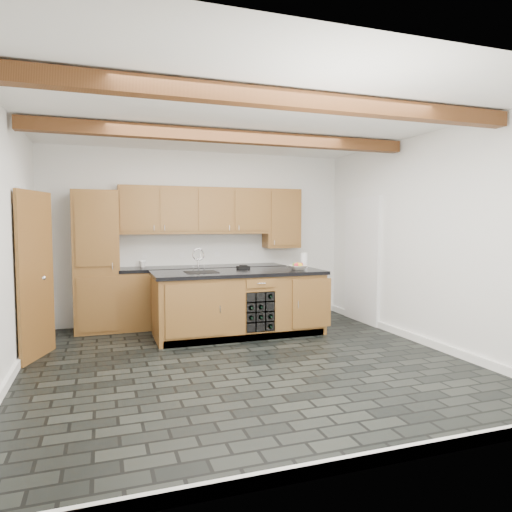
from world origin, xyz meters
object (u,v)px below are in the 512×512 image
at_px(island, 239,303).
at_px(paper_towel, 304,260).
at_px(fruit_bowl, 298,267).
at_px(kitchen_scale, 243,267).

height_order(island, paper_towel, paper_towel).
bearing_deg(paper_towel, fruit_bowl, -129.63).
xyz_separation_m(kitchen_scale, paper_towel, (0.96, -0.10, 0.09)).
relative_size(kitchen_scale, paper_towel, 0.88).
bearing_deg(paper_towel, kitchen_scale, 174.14).
bearing_deg(kitchen_scale, fruit_bowl, -36.27).
xyz_separation_m(fruit_bowl, paper_towel, (0.23, 0.27, 0.08)).
bearing_deg(island, fruit_bowl, -5.10).
distance_m(island, kitchen_scale, 0.59).
xyz_separation_m(island, kitchen_scale, (0.15, 0.29, 0.49)).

